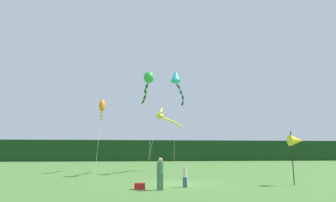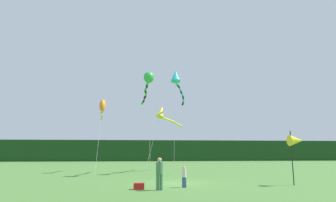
{
  "view_description": "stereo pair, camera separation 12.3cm",
  "coord_description": "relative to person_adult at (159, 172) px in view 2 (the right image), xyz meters",
  "views": [
    {
      "loc": [
        -2.66,
        -19.13,
        2.05
      ],
      "look_at": [
        0.0,
        6.0,
        6.5
      ],
      "focal_mm": 30.7,
      "sensor_mm": 36.0,
      "label": 1
    },
    {
      "loc": [
        -2.54,
        -19.14,
        2.05
      ],
      "look_at": [
        0.0,
        6.0,
        6.5
      ],
      "focal_mm": 30.7,
      "sensor_mm": 36.0,
      "label": 2
    }
  ],
  "objects": [
    {
      "name": "person_child",
      "position": [
        1.51,
        1.04,
        -0.29
      ],
      "size": [
        0.26,
        0.26,
        1.19
      ],
      "color": "#334C8C",
      "rests_on": "ground"
    },
    {
      "name": "ground_plane",
      "position": [
        1.39,
        3.23,
        -0.96
      ],
      "size": [
        120.0,
        120.0,
        0.0
      ],
      "primitive_type": "plane",
      "color": "#477533"
    },
    {
      "name": "cooler_box",
      "position": [
        -1.1,
        0.44,
        -0.78
      ],
      "size": [
        0.58,
        0.43,
        0.35
      ],
      "primitive_type": "cube",
      "color": "red",
      "rests_on": "ground"
    },
    {
      "name": "kite_green",
      "position": [
        -0.38,
        10.24,
        7.62
      ],
      "size": [
        1.15,
        7.51,
        9.41
      ],
      "color": "#B2B2B2",
      "rests_on": "ground"
    },
    {
      "name": "distant_treeline",
      "position": [
        1.39,
        48.23,
        1.28
      ],
      "size": [
        108.0,
        3.16,
        4.47
      ],
      "primitive_type": "cube",
      "color": "#193D19",
      "rests_on": "ground"
    },
    {
      "name": "banner_flag_pole",
      "position": [
        8.74,
        1.46,
        1.74
      ],
      "size": [
        0.9,
        0.7,
        3.33
      ],
      "color": "black",
      "rests_on": "ground"
    },
    {
      "name": "person_adult",
      "position": [
        0.0,
        0.0,
        0.0
      ],
      "size": [
        0.38,
        0.38,
        1.71
      ],
      "color": "#3F724C",
      "rests_on": "ground"
    },
    {
      "name": "kite_cyan",
      "position": [
        2.61,
        12.26,
        8.3
      ],
      "size": [
        2.36,
        8.89,
        10.2
      ],
      "color": "#B2B2B2",
      "rests_on": "ground"
    },
    {
      "name": "kite_orange",
      "position": [
        -4.97,
        14.01,
        5.59
      ],
      "size": [
        0.82,
        7.8,
        7.51
      ],
      "color": "#B2B2B2",
      "rests_on": "ground"
    },
    {
      "name": "kite_yellow",
      "position": [
        1.34,
        13.97,
        5.04
      ],
      "size": [
        4.48,
        5.8,
        6.91
      ],
      "color": "#B2B2B2",
      "rests_on": "ground"
    }
  ]
}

